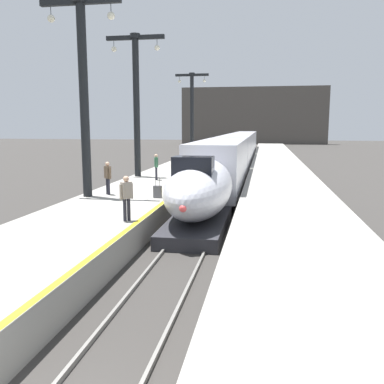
% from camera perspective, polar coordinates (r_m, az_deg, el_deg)
% --- Properties ---
extents(platform_left, '(4.80, 110.00, 1.05)m').
position_cam_1_polar(platform_left, '(30.09, -3.39, 1.36)').
color(platform_left, gray).
rests_on(platform_left, ground).
extents(platform_right, '(4.80, 110.00, 1.05)m').
position_cam_1_polar(platform_right, '(29.34, 12.21, 0.97)').
color(platform_right, gray).
rests_on(platform_right, ground).
extents(platform_left_safety_stripe, '(0.20, 107.80, 0.01)m').
position_cam_1_polar(platform_left_safety_stripe, '(29.59, 0.90, 2.28)').
color(platform_left_safety_stripe, yellow).
rests_on(platform_left_safety_stripe, platform_left).
extents(rail_main_left, '(0.08, 110.00, 0.12)m').
position_cam_1_polar(rail_main_left, '(32.29, 3.44, 1.06)').
color(rail_main_left, slate).
rests_on(rail_main_left, ground).
extents(rail_main_right, '(0.08, 110.00, 0.12)m').
position_cam_1_polar(rail_main_right, '(32.16, 6.10, 0.99)').
color(rail_main_right, slate).
rests_on(rail_main_right, ground).
extents(highspeed_train_main, '(2.92, 57.83, 3.60)m').
position_cam_1_polar(highspeed_train_main, '(42.41, 6.05, 5.51)').
color(highspeed_train_main, silver).
rests_on(highspeed_train_main, ground).
extents(station_column_mid, '(4.00, 0.68, 9.49)m').
position_cam_1_polar(station_column_mid, '(21.37, -14.67, 14.65)').
color(station_column_mid, black).
rests_on(station_column_mid, platform_left).
extents(station_column_far, '(4.00, 0.68, 9.56)m').
position_cam_1_polar(station_column_far, '(29.31, -7.64, 13.34)').
color(station_column_far, black).
rests_on(station_column_far, platform_left).
extents(station_column_distant, '(4.00, 0.68, 9.70)m').
position_cam_1_polar(station_column_distant, '(51.01, -0.01, 11.66)').
color(station_column_distant, black).
rests_on(station_column_distant, platform_left).
extents(passenger_near_edge, '(0.44, 0.42, 1.69)m').
position_cam_1_polar(passenger_near_edge, '(21.71, -11.47, 2.23)').
color(passenger_near_edge, '#23232D').
rests_on(passenger_near_edge, platform_left).
extents(passenger_mid_platform, '(0.41, 0.46, 1.69)m').
position_cam_1_polar(passenger_mid_platform, '(15.52, -8.97, -0.38)').
color(passenger_mid_platform, '#23232D').
rests_on(passenger_mid_platform, platform_left).
extents(passenger_far_waiting, '(0.34, 0.54, 1.69)m').
position_cam_1_polar(passenger_far_waiting, '(27.19, -4.92, 3.73)').
color(passenger_far_waiting, '#23232D').
rests_on(passenger_far_waiting, platform_left).
extents(rolling_suitcase, '(0.40, 0.22, 0.98)m').
position_cam_1_polar(rolling_suitcase, '(20.49, -4.74, 0.05)').
color(rolling_suitcase, '#4C4C51').
rests_on(rolling_suitcase, platform_left).
extents(terminus_back_wall, '(36.00, 2.00, 14.00)m').
position_cam_1_polar(terminus_back_wall, '(106.34, 8.41, 10.31)').
color(terminus_back_wall, '#4C4742').
rests_on(terminus_back_wall, ground).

